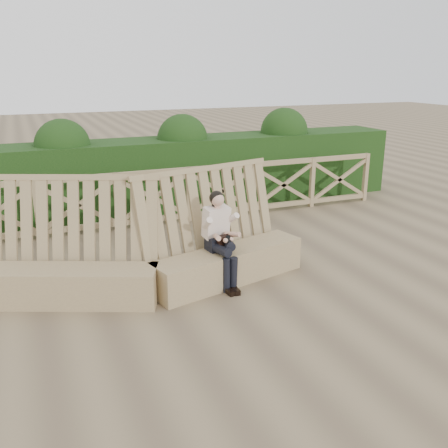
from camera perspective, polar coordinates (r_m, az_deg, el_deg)
name	(u,v)px	position (r m, az deg, el deg)	size (l,w,h in m)	color
ground	(221,297)	(6.83, -0.36, -8.37)	(60.00, 60.00, 0.00)	brown
bench	(150,262)	(6.99, -8.43, -4.28)	(4.63, 1.62, 1.62)	#8C7450
woman	(220,234)	(6.99, -0.45, -1.16)	(0.39, 0.78, 1.34)	black
guardrail	(153,198)	(9.79, -8.06, 3.00)	(10.10, 0.09, 1.10)	#927855
hedge	(139,176)	(10.88, -9.71, 5.46)	(12.00, 1.20, 1.50)	black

